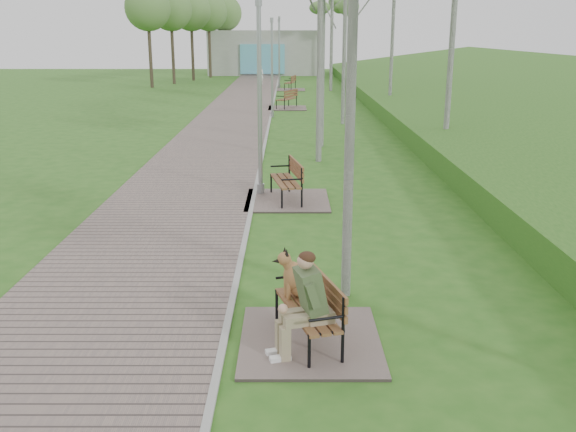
# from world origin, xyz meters

# --- Properties ---
(ground) EXTENTS (120.00, 120.00, 0.00)m
(ground) POSITION_xyz_m (0.00, 0.00, 0.00)
(ground) COLOR #2A5E1A
(ground) RESTS_ON ground
(walkway) EXTENTS (3.50, 67.00, 0.04)m
(walkway) POSITION_xyz_m (-1.75, 21.50, 0.02)
(walkway) COLOR #70605A
(walkway) RESTS_ON ground
(kerb) EXTENTS (0.10, 67.00, 0.05)m
(kerb) POSITION_xyz_m (0.00, 21.50, 0.03)
(kerb) COLOR #999993
(kerb) RESTS_ON ground
(embankment) EXTENTS (14.00, 70.00, 1.60)m
(embankment) POSITION_xyz_m (12.00, 20.00, 0.00)
(embankment) COLOR #487C29
(embankment) RESTS_ON ground
(building_north) EXTENTS (10.00, 5.20, 4.00)m
(building_north) POSITION_xyz_m (-1.50, 50.97, 1.99)
(building_north) COLOR #9E9E99
(building_north) RESTS_ON ground
(bench_main) EXTENTS (1.82, 2.02, 1.59)m
(bench_main) POSITION_xyz_m (1.04, -3.49, 0.45)
(bench_main) COLOR #70605A
(bench_main) RESTS_ON ground
(bench_second) EXTENTS (1.97, 2.19, 1.21)m
(bench_second) POSITION_xyz_m (0.78, 3.79, 0.23)
(bench_second) COLOR #70605A
(bench_second) RESTS_ON ground
(bench_third) EXTENTS (1.98, 2.20, 1.22)m
(bench_third) POSITION_xyz_m (0.76, 22.95, 0.23)
(bench_third) COLOR #70605A
(bench_third) RESTS_ON ground
(bench_far) EXTENTS (1.99, 2.21, 1.22)m
(bench_far) POSITION_xyz_m (0.96, 34.05, 0.23)
(bench_far) COLOR #70605A
(bench_far) RESTS_ON ground
(lamp_post_near) EXTENTS (0.18, 0.18, 4.69)m
(lamp_post_near) POSITION_xyz_m (0.16, 4.44, 2.19)
(lamp_post_near) COLOR #95989D
(lamp_post_near) RESTS_ON ground
(lamp_post_second) EXTENTS (0.17, 0.17, 4.51)m
(lamp_post_second) POSITION_xyz_m (0.08, 19.41, 2.11)
(lamp_post_second) COLOR #95989D
(lamp_post_second) RESTS_ON ground
(lamp_post_third) EXTENTS (0.18, 0.18, 4.76)m
(lamp_post_third) POSITION_xyz_m (0.19, 35.79, 2.22)
(lamp_post_third) COLOR #95989D
(lamp_post_third) RESTS_ON ground
(lamp_post_far) EXTENTS (0.20, 0.20, 5.09)m
(lamp_post_far) POSITION_xyz_m (0.10, 43.91, 2.38)
(lamp_post_far) COLOR #95989D
(lamp_post_far) RESTS_ON ground
(pedestrian_near) EXTENTS (0.58, 0.42, 1.47)m
(pedestrian_near) POSITION_xyz_m (-1.29, 38.47, 0.73)
(pedestrian_near) COLOR white
(pedestrian_near) RESTS_ON ground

